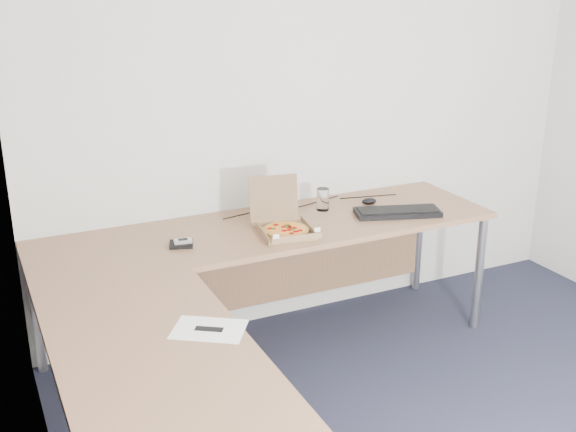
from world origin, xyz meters
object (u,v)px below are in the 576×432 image
desk (244,271)px  keyboard (397,212)px  pizza_box (285,227)px  wallet (181,244)px  drinking_glass (323,199)px

desk → keyboard: 1.09m
pizza_box → wallet: (-0.54, 0.05, -0.02)m
desk → pizza_box: (0.35, 0.31, 0.06)m
desk → drinking_glass: bearing=37.8°
pizza_box → wallet: bearing=-175.9°
drinking_glass → keyboard: drinking_glass is taller
pizza_box → keyboard: pizza_box is taller
wallet → drinking_glass: bearing=31.2°
drinking_glass → keyboard: bearing=-37.2°
desk → keyboard: (1.05, 0.29, 0.04)m
drinking_glass → wallet: drinking_glass is taller
desk → pizza_box: pizza_box is taller
desk → pizza_box: 0.47m
keyboard → wallet: 1.23m
pizza_box → wallet: pizza_box is taller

